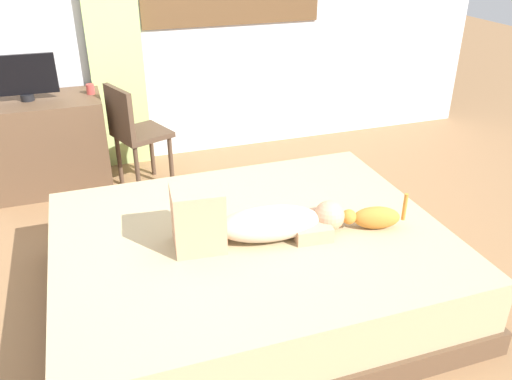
# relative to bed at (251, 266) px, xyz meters

# --- Properties ---
(ground_plane) EXTENTS (16.00, 16.00, 0.00)m
(ground_plane) POSITION_rel_bed_xyz_m (-0.15, -0.03, -0.22)
(ground_plane) COLOR olive
(bed) EXTENTS (2.17, 1.73, 0.44)m
(bed) POSITION_rel_bed_xyz_m (0.00, 0.00, 0.00)
(bed) COLOR brown
(bed) RESTS_ON ground
(person_lying) EXTENTS (0.94, 0.34, 0.34)m
(person_lying) POSITION_rel_bed_xyz_m (-0.01, -0.06, 0.34)
(person_lying) COLOR #CCB299
(person_lying) RESTS_ON bed
(cat) EXTENTS (0.35, 0.18, 0.21)m
(cat) POSITION_rel_bed_xyz_m (0.66, -0.17, 0.29)
(cat) COLOR #C67A2D
(cat) RESTS_ON bed
(desk) EXTENTS (0.90, 0.56, 0.74)m
(desk) POSITION_rel_bed_xyz_m (-1.08, 1.89, 0.15)
(desk) COLOR brown
(desk) RESTS_ON ground
(tv_monitor) EXTENTS (0.48, 0.10, 0.35)m
(tv_monitor) POSITION_rel_bed_xyz_m (-1.16, 1.89, 0.71)
(tv_monitor) COLOR black
(tv_monitor) RESTS_ON desk
(cup) EXTENTS (0.06, 0.06, 0.08)m
(cup) POSITION_rel_bed_xyz_m (-0.70, 1.92, 0.56)
(cup) COLOR #B23D38
(cup) RESTS_ON desk
(chair_by_desk) EXTENTS (0.49, 0.49, 0.86)m
(chair_by_desk) POSITION_rel_bed_xyz_m (-0.43, 1.62, 0.29)
(chair_by_desk) COLOR #4C3828
(chair_by_desk) RESTS_ON ground
(curtain_left) EXTENTS (0.44, 0.06, 2.50)m
(curtain_left) POSITION_rel_bed_xyz_m (-0.46, 2.17, 1.03)
(curtain_left) COLOR #ADCC75
(curtain_left) RESTS_ON ground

